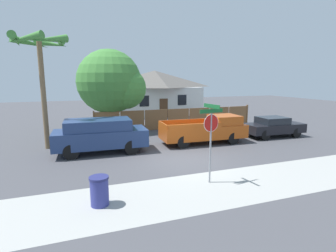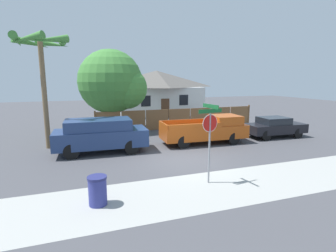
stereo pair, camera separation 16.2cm
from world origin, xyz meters
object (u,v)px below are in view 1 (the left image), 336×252
object	(u,v)px
trash_bin	(99,191)
palm_tree	(40,51)
stop_sign	(211,130)
red_suv	(100,135)
parked_sedan	(273,126)
oak_tree	(113,83)
house	(155,92)
orange_pickup	(206,130)

from	to	relation	value
trash_bin	palm_tree	bearing A→B (deg)	104.88
stop_sign	trash_bin	xyz separation A→B (m)	(-4.28, -0.47, -1.64)
red_suv	trash_bin	distance (m)	6.36
palm_tree	parked_sedan	xyz separation A→B (m)	(14.75, -1.99, -4.84)
palm_tree	red_suv	distance (m)	5.73
red_suv	stop_sign	bearing A→B (deg)	-55.73
oak_tree	parked_sedan	bearing A→B (deg)	-30.63
house	parked_sedan	xyz separation A→B (m)	(4.30, -14.44, -1.82)
oak_tree	house	bearing A→B (deg)	54.60
parked_sedan	red_suv	bearing A→B (deg)	-177.56
house	stop_sign	xyz separation A→B (m)	(-3.97, -20.27, -0.43)
parked_sedan	palm_tree	bearing A→B (deg)	174.76
house	stop_sign	size ratio (longest dim) A/B	3.21
oak_tree	palm_tree	world-z (taller)	palm_tree
palm_tree	stop_sign	world-z (taller)	palm_tree
parked_sedan	oak_tree	bearing A→B (deg)	151.81
house	oak_tree	world-z (taller)	oak_tree
orange_pickup	parked_sedan	world-z (taller)	orange_pickup
trash_bin	parked_sedan	bearing A→B (deg)	26.66
house	stop_sign	bearing A→B (deg)	-101.08
palm_tree	orange_pickup	world-z (taller)	palm_tree
house	oak_tree	bearing A→B (deg)	-125.40
oak_tree	palm_tree	xyz separation A→B (m)	(-4.51, -4.08, 1.86)
oak_tree	red_suv	xyz separation A→B (m)	(-1.64, -6.07, -2.69)
house	trash_bin	distance (m)	22.42
red_suv	stop_sign	xyz separation A→B (m)	(3.62, -5.83, 1.10)
red_suv	orange_pickup	size ratio (longest dim) A/B	0.92
trash_bin	stop_sign	bearing A→B (deg)	6.29
house	oak_tree	distance (m)	10.33
oak_tree	red_suv	bearing A→B (deg)	-105.13
palm_tree	stop_sign	xyz separation A→B (m)	(6.49, -7.82, -3.45)
red_suv	trash_bin	bearing A→B (deg)	-93.58
orange_pickup	stop_sign	bearing A→B (deg)	-114.43
house	parked_sedan	world-z (taller)	house
house	orange_pickup	size ratio (longest dim) A/B	1.83
parked_sedan	stop_sign	bearing A→B (deg)	-142.37
parked_sedan	stop_sign	distance (m)	10.21
orange_pickup	trash_bin	xyz separation A→B (m)	(-7.23, -6.29, -0.37)
house	orange_pickup	world-z (taller)	house
oak_tree	trash_bin	xyz separation A→B (m)	(-2.31, -12.37, -3.22)
trash_bin	red_suv	bearing A→B (deg)	83.98
red_suv	oak_tree	bearing A→B (deg)	77.31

